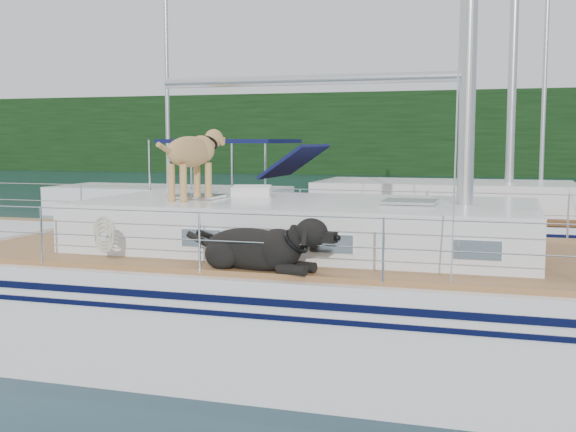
% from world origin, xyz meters
% --- Properties ---
extents(ground, '(120.00, 120.00, 0.00)m').
position_xyz_m(ground, '(0.00, 0.00, 0.00)').
color(ground, black).
rests_on(ground, ground).
extents(tree_line, '(90.00, 3.00, 6.00)m').
position_xyz_m(tree_line, '(0.00, 45.00, 3.00)').
color(tree_line, black).
rests_on(tree_line, ground).
extents(shore_bank, '(92.00, 1.00, 1.20)m').
position_xyz_m(shore_bank, '(0.00, 46.20, 0.60)').
color(shore_bank, '#595147').
rests_on(shore_bank, ground).
extents(main_sailboat, '(12.00, 3.82, 14.01)m').
position_xyz_m(main_sailboat, '(0.09, -0.01, 0.68)').
color(main_sailboat, silver).
rests_on(main_sailboat, ground).
extents(neighbor_sailboat, '(11.00, 3.50, 13.30)m').
position_xyz_m(neighbor_sailboat, '(0.76, 6.06, 0.63)').
color(neighbor_sailboat, silver).
rests_on(neighbor_sailboat, ground).
extents(bg_boat_west, '(8.00, 3.00, 11.65)m').
position_xyz_m(bg_boat_west, '(-8.00, 14.00, 0.45)').
color(bg_boat_west, silver).
rests_on(bg_boat_west, ground).
extents(bg_boat_center, '(7.20, 3.00, 11.65)m').
position_xyz_m(bg_boat_center, '(4.00, 16.00, 0.45)').
color(bg_boat_center, silver).
rests_on(bg_boat_center, ground).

